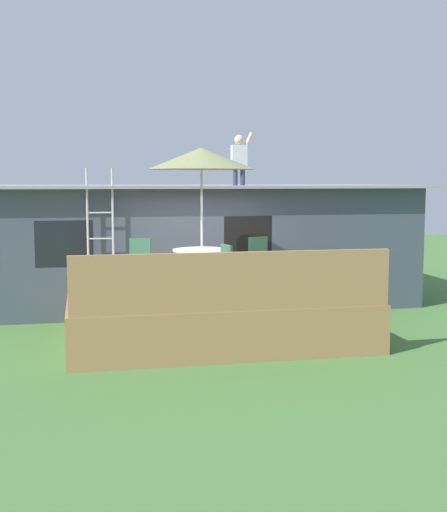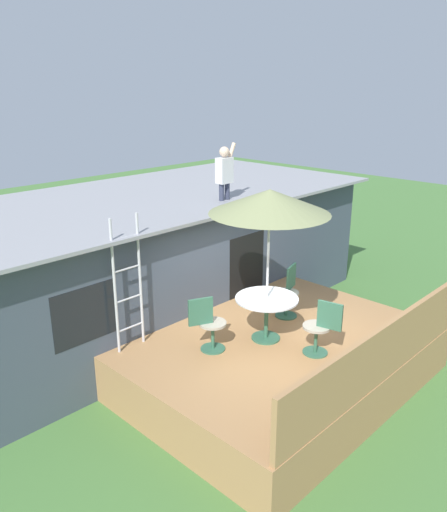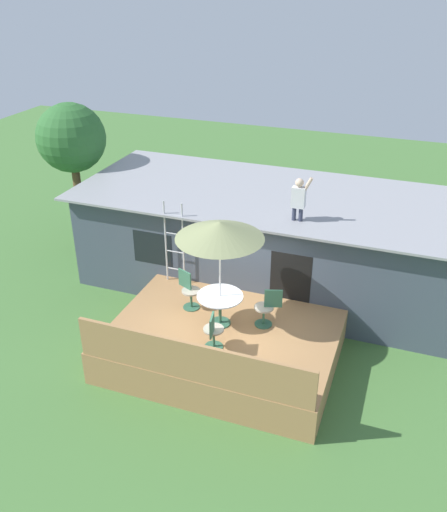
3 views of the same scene
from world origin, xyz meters
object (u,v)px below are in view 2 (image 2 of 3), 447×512
at_px(patio_table, 267,307).
at_px(patio_chair_near, 321,328).
at_px(step_ladder, 128,284).
at_px(person_figure, 225,169).
at_px(patio_chair_left, 208,324).
at_px(patio_umbrella, 270,202).
at_px(patio_chair_right, 288,292).

height_order(patio_table, patio_chair_near, patio_chair_near).
bearing_deg(step_ladder, person_figure, 13.79).
relative_size(step_ladder, patio_chair_left, 2.39).
height_order(patio_table, patio_umbrella, patio_umbrella).
xyz_separation_m(patio_table, person_figure, (1.18, 2.11, 1.89)).
xyz_separation_m(step_ladder, patio_chair_left, (0.80, -0.98, -0.64)).
bearing_deg(person_figure, patio_umbrella, -119.27).
height_order(patio_umbrella, person_figure, person_figure).
relative_size(patio_umbrella, patio_chair_left, 2.76).
xyz_separation_m(patio_chair_left, patio_chair_near, (1.14, -1.35, 0.00)).
relative_size(patio_chair_left, patio_chair_right, 1.00).
relative_size(patio_table, patio_umbrella, 0.41).
bearing_deg(patio_chair_near, person_figure, -29.66).
bearing_deg(person_figure, patio_chair_near, -107.92).
bearing_deg(patio_table, patio_chair_right, 17.50).
bearing_deg(patio_chair_near, patio_umbrella, 0.00).
xyz_separation_m(patio_umbrella, step_ladder, (-1.74, 1.39, -1.25)).
height_order(step_ladder, patio_chair_left, step_ladder).
distance_m(patio_umbrella, patio_chair_near, 2.12).
height_order(patio_table, step_ladder, step_ladder).
distance_m(person_figure, patio_chair_near, 3.78).
relative_size(person_figure, patio_chair_left, 1.21).
xyz_separation_m(patio_umbrella, patio_chair_right, (1.01, 0.32, -1.89)).
bearing_deg(patio_chair_left, step_ladder, 152.55).
relative_size(step_ladder, patio_chair_near, 2.39).
xyz_separation_m(patio_umbrella, patio_chair_near, (0.20, -0.94, -1.89)).
bearing_deg(patio_chair_near, step_ladder, 27.92).
bearing_deg(patio_chair_left, person_figure, 62.17).
distance_m(step_ladder, patio_chair_near, 3.09).
distance_m(patio_table, patio_chair_near, 0.97).
relative_size(patio_chair_left, patio_chair_near, 1.00).
height_order(step_ladder, person_figure, person_figure).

